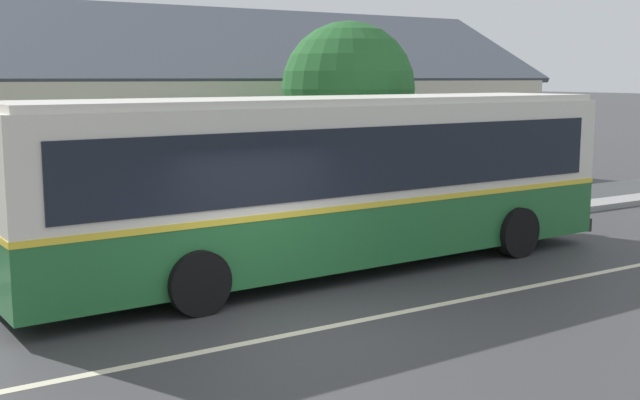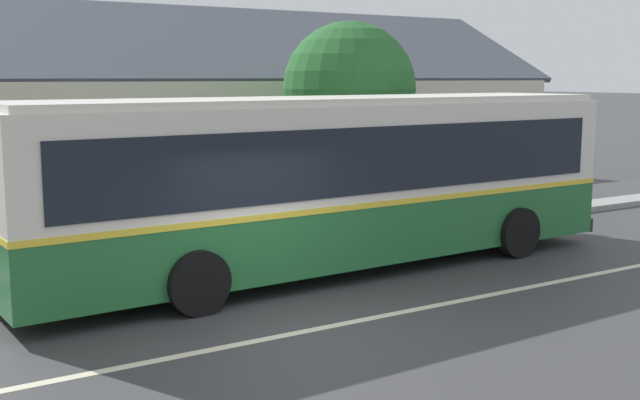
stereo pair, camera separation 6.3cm
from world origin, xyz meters
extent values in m
plane|color=#38383A|center=(0.00, 0.00, 0.00)|extent=(300.00, 300.00, 0.00)
cube|color=gray|center=(0.00, 6.00, 0.07)|extent=(60.00, 3.00, 0.15)
cube|color=beige|center=(0.00, 0.00, 0.00)|extent=(60.00, 0.16, 0.01)
cube|color=beige|center=(1.82, 13.68, 1.72)|extent=(25.91, 8.99, 3.44)
cube|color=#424751|center=(1.82, 11.43, 4.52)|extent=(26.51, 4.57, 2.31)
cube|color=#424751|center=(1.82, 15.93, 4.52)|extent=(26.51, 4.57, 2.31)
cube|color=black|center=(1.82, 9.16, 1.89)|extent=(1.10, 0.06, 1.30)
cube|color=black|center=(10.89, 9.16, 1.89)|extent=(1.10, 0.06, 1.30)
cube|color=#4C3323|center=(5.70, 9.16, 1.05)|extent=(1.00, 0.06, 2.10)
cube|color=#236633|center=(2.26, 2.90, 0.80)|extent=(11.98, 2.88, 1.06)
cube|color=yellow|center=(2.26, 2.90, 1.38)|extent=(12.00, 2.90, 0.10)
cube|color=silver|center=(2.26, 2.90, 2.25)|extent=(11.98, 2.88, 1.64)
cube|color=silver|center=(2.26, 2.90, 3.13)|extent=(11.74, 2.75, 0.12)
cube|color=black|center=(2.22, 4.16, 2.15)|extent=(10.95, 0.38, 1.14)
cube|color=black|center=(2.30, 1.64, 2.15)|extent=(10.95, 0.38, 1.14)
cube|color=black|center=(8.23, 3.09, 2.15)|extent=(0.11, 2.20, 1.14)
cube|color=black|center=(8.23, 3.09, 2.93)|extent=(0.10, 1.75, 0.24)
cube|color=black|center=(8.25, 3.09, 0.40)|extent=(0.16, 2.50, 0.28)
cube|color=#197233|center=(0.73, 4.12, 0.80)|extent=(3.33, 0.14, 0.74)
cube|color=black|center=(6.86, 4.32, 1.50)|extent=(0.90, 0.06, 2.44)
cylinder|color=black|center=(5.91, 4.27, 0.50)|extent=(1.01, 0.31, 1.00)
cylinder|color=black|center=(5.99, 1.77, 0.50)|extent=(1.01, 0.31, 1.00)
cylinder|color=black|center=(-1.05, 4.04, 0.50)|extent=(1.01, 0.31, 1.00)
cylinder|color=black|center=(-0.97, 1.55, 0.50)|extent=(1.01, 0.31, 1.00)
cube|color=black|center=(-2.49, 5.82, 0.38)|extent=(0.08, 0.43, 0.45)
cylinder|color=#4C3828|center=(5.33, 6.74, 1.12)|extent=(0.33, 0.33, 2.23)
sphere|color=#235B28|center=(5.33, 6.74, 3.27)|extent=(3.21, 3.21, 3.21)
sphere|color=#235B28|center=(5.48, 7.23, 2.79)|extent=(2.24, 2.24, 2.24)
cylinder|color=gray|center=(7.87, 5.00, 1.35)|extent=(0.07, 0.07, 2.40)
cube|color=#1959A5|center=(7.87, 4.98, 2.30)|extent=(0.36, 0.03, 0.48)
camera|label=1|loc=(-5.73, -9.26, 3.55)|focal=45.00mm
camera|label=2|loc=(-5.68, -9.29, 3.55)|focal=45.00mm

